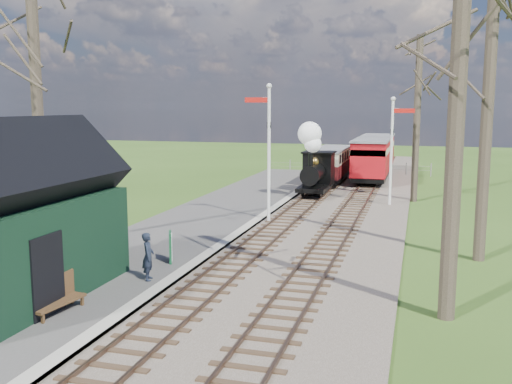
% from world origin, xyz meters
% --- Properties ---
extents(distant_hills, '(114.40, 48.00, 22.02)m').
position_xyz_m(distant_hills, '(1.40, 64.38, -16.21)').
color(distant_hills, '#385B23').
rests_on(distant_hills, ground).
extents(ballast_bed, '(8.00, 60.00, 0.10)m').
position_xyz_m(ballast_bed, '(1.30, 22.00, 0.05)').
color(ballast_bed, brown).
rests_on(ballast_bed, ground).
extents(track_near, '(1.60, 60.00, 0.15)m').
position_xyz_m(track_near, '(0.00, 22.00, 0.10)').
color(track_near, brown).
rests_on(track_near, ground).
extents(track_far, '(1.60, 60.00, 0.15)m').
position_xyz_m(track_far, '(2.60, 22.00, 0.10)').
color(track_far, brown).
rests_on(track_far, ground).
extents(platform, '(5.00, 44.00, 0.20)m').
position_xyz_m(platform, '(-3.50, 14.00, 0.10)').
color(platform, '#474442').
rests_on(platform, ground).
extents(coping_strip, '(0.40, 44.00, 0.21)m').
position_xyz_m(coping_strip, '(-1.20, 14.00, 0.10)').
color(coping_strip, '#B2AD9E').
rests_on(coping_strip, ground).
extents(station_shed, '(3.25, 6.30, 4.78)m').
position_xyz_m(station_shed, '(-4.30, 4.00, 2.27)').
color(station_shed, black).
rests_on(station_shed, platform).
extents(semaphore_near, '(1.22, 0.24, 6.22)m').
position_xyz_m(semaphore_near, '(-0.77, 16.00, 3.62)').
color(semaphore_near, silver).
rests_on(semaphore_near, ground).
extents(semaphore_far, '(1.22, 0.24, 5.72)m').
position_xyz_m(semaphore_far, '(4.37, 22.00, 3.35)').
color(semaphore_far, silver).
rests_on(semaphore_far, ground).
extents(bare_trees, '(15.51, 22.39, 12.00)m').
position_xyz_m(bare_trees, '(1.33, 10.10, 5.21)').
color(bare_trees, '#382D23').
rests_on(bare_trees, ground).
extents(fence_line, '(12.60, 0.08, 1.00)m').
position_xyz_m(fence_line, '(0.30, 36.00, 0.55)').
color(fence_line, slate).
rests_on(fence_line, ground).
extents(locomotive, '(1.68, 3.92, 4.20)m').
position_xyz_m(locomotive, '(-0.01, 23.81, 1.95)').
color(locomotive, black).
rests_on(locomotive, ground).
extents(coach, '(1.96, 6.72, 2.06)m').
position_xyz_m(coach, '(0.00, 29.86, 1.43)').
color(coach, black).
rests_on(coach, ground).
extents(red_carriage_a, '(2.33, 5.78, 2.45)m').
position_xyz_m(red_carriage_a, '(2.60, 30.56, 1.67)').
color(red_carriage_a, black).
rests_on(red_carriage_a, ground).
extents(red_carriage_b, '(2.33, 5.78, 2.45)m').
position_xyz_m(red_carriage_b, '(2.60, 36.06, 1.67)').
color(red_carriage_b, black).
rests_on(red_carriage_b, ground).
extents(sign_board, '(0.35, 0.65, 1.00)m').
position_xyz_m(sign_board, '(-1.97, 8.25, 0.70)').
color(sign_board, '#104D28').
rests_on(sign_board, platform).
extents(bench, '(0.68, 1.61, 0.89)m').
position_xyz_m(bench, '(-2.80, 3.21, 0.62)').
color(bench, '#4D331B').
rests_on(bench, platform).
extents(person, '(0.48, 0.59, 1.41)m').
position_xyz_m(person, '(-1.78, 6.27, 0.90)').
color(person, '#1B2231').
rests_on(person, platform).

